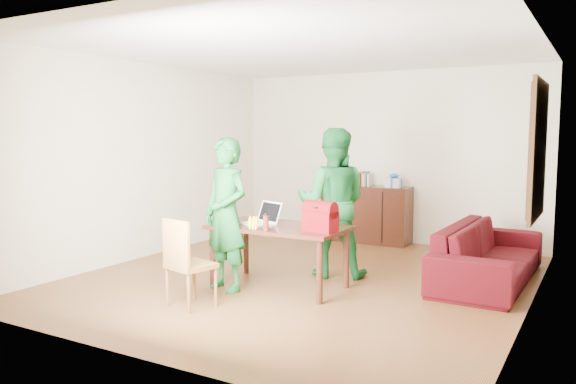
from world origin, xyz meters
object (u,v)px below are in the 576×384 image
Objects in this scene: laptop at (258,221)px; bottle at (266,222)px; person_far at (333,203)px; table at (279,233)px; person_near at (226,214)px; red_bag at (320,220)px; sofa at (489,253)px; chair at (190,281)px.

bottle is at bearing -24.39° from laptop.
person_far is 4.19× the size of laptop.
person_near reaches higher than table.
person_far is 9.82× the size of bottle.
laptop is 1.24× the size of red_bag.
chair is at bearing 137.40° from sofa.
bottle reaches higher than sofa.
chair is 0.53× the size of person_near.
sofa is (1.71, 0.65, -0.57)m from person_far.
red_bag reaches higher than sofa.
red_bag is (0.57, -0.12, 0.21)m from table.
chair is 2.60× the size of red_bag.
person_near is at bearing 37.57° from person_far.
chair reaches higher than sofa.
chair is (-0.41, -1.05, -0.36)m from table.
table is 0.39m from bottle.
bottle is (0.04, -0.35, 0.18)m from table.
person_near reaches higher than bottle.
chair is 1.47m from red_bag.
person_near is at bearing 127.59° from sofa.
chair is 3.46m from sofa.
laptop is 0.81m from red_bag.
table is 1.68× the size of chair.
laptop reaches higher than sofa.
red_bag is (0.98, 0.94, 0.57)m from chair.
table is 0.84× the size of person_far.
bottle is at bearing -83.45° from table.
person_far is 0.94m from red_bag.
table is 4.37× the size of red_bag.
table is 8.27× the size of bottle.
red_bag is at bearing 57.22° from chair.
person_far is at bearing 69.12° from table.
table is 3.53× the size of laptop.
person_near is at bearing -142.48° from table.
bottle is at bearing 58.63° from person_far.
person_near reaches higher than laptop.
sofa is (2.46, 1.80, -0.51)m from person_near.
sofa is at bearing 35.14° from table.
table is 0.67× the size of sofa.
laptop is at bearing -175.93° from red_bag.
chair is at bearing -70.41° from person_near.
table is at bearing 50.61° from person_far.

